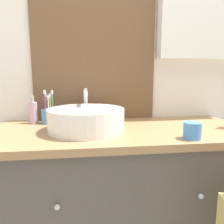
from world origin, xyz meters
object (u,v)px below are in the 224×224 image
object	(u,v)px
sink_basin	(86,119)
drinking_cup	(192,131)
toothbrush_holder	(49,115)
soap_dispenser	(33,112)

from	to	relation	value
sink_basin	drinking_cup	bearing A→B (deg)	-24.94
toothbrush_holder	soap_dispenser	world-z (taller)	toothbrush_holder
toothbrush_holder	sink_basin	bearing A→B (deg)	-42.21
sink_basin	soap_dispenser	xyz separation A→B (m)	(-0.31, 0.21, 0.01)
toothbrush_holder	drinking_cup	world-z (taller)	toothbrush_holder
sink_basin	soap_dispenser	bearing A→B (deg)	145.95
soap_dispenser	drinking_cup	size ratio (longest dim) A/B	2.04
sink_basin	drinking_cup	size ratio (longest dim) A/B	5.56
sink_basin	drinking_cup	world-z (taller)	sink_basin
soap_dispenser	drinking_cup	bearing A→B (deg)	-28.77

